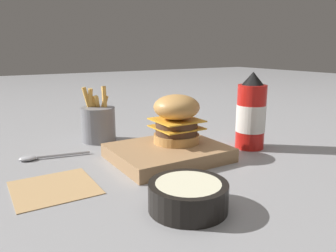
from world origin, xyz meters
TOP-DOWN VIEW (x-y plane):
  - ground_plane at (0.00, 0.00)m, footprint 6.00×6.00m
  - serving_board at (0.01, 0.08)m, footprint 0.26×0.21m
  - burger at (0.05, 0.09)m, footprint 0.11×0.11m
  - ketchup_bottle at (0.25, 0.04)m, footprint 0.08×0.08m
  - fries_basket at (-0.08, 0.32)m, footprint 0.10×0.10m
  - side_bowl at (-0.09, -0.16)m, footprint 0.13×0.13m
  - spoon at (-0.25, 0.24)m, footprint 0.17×0.05m
  - ketchup_puddle at (0.12, 0.28)m, footprint 0.06×0.06m
  - parchment_square at (-0.26, 0.05)m, footprint 0.15×0.15m

SIDE VIEW (x-z plane):
  - ground_plane at x=0.00m, z-range 0.00..0.00m
  - parchment_square at x=-0.26m, z-range 0.00..0.00m
  - ketchup_puddle at x=0.12m, z-range 0.00..0.00m
  - spoon at x=-0.25m, z-range 0.00..0.01m
  - serving_board at x=0.01m, z-range 0.00..0.03m
  - side_bowl at x=-0.09m, z-range 0.00..0.05m
  - fries_basket at x=-0.08m, z-range -0.03..0.13m
  - ketchup_bottle at x=0.25m, z-range -0.01..0.19m
  - burger at x=0.05m, z-range 0.03..0.15m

